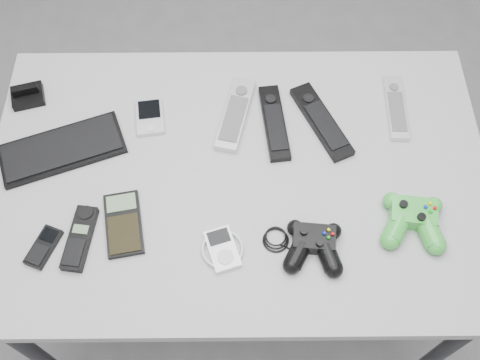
{
  "coord_description": "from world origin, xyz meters",
  "views": [
    {
      "loc": [
        -0.05,
        -0.73,
        1.92
      ],
      "look_at": [
        -0.04,
        -0.1,
        0.81
      ],
      "focal_mm": 42.0,
      "sensor_mm": 36.0,
      "label": 1
    }
  ],
  "objects_px": {
    "desk": "(239,189)",
    "controller_black": "(314,244)",
    "pda_keyboard": "(62,149)",
    "calculator": "(123,224)",
    "pda": "(150,117)",
    "remote_silver_a": "(236,113)",
    "remote_black_a": "(274,122)",
    "mobile_phone": "(43,247)",
    "controller_green": "(413,219)",
    "remote_silver_b": "(396,107)",
    "remote_black_b": "(321,121)",
    "cordless_handset": "(80,238)",
    "mp3_player": "(222,249)"
  },
  "relations": [
    {
      "from": "desk",
      "to": "remote_silver_b",
      "type": "bearing_deg",
      "value": 25.22
    },
    {
      "from": "controller_black",
      "to": "controller_green",
      "type": "bearing_deg",
      "value": 20.49
    },
    {
      "from": "pda_keyboard",
      "to": "remote_silver_a",
      "type": "xyz_separation_m",
      "value": [
        0.41,
        0.1,
        0.0
      ]
    },
    {
      "from": "remote_silver_a",
      "to": "controller_green",
      "type": "height_order",
      "value": "controller_green"
    },
    {
      "from": "remote_silver_b",
      "to": "controller_green",
      "type": "height_order",
      "value": "controller_green"
    },
    {
      "from": "remote_black_a",
      "to": "desk",
      "type": "bearing_deg",
      "value": -128.33
    },
    {
      "from": "pda",
      "to": "controller_green",
      "type": "bearing_deg",
      "value": -33.24
    },
    {
      "from": "desk",
      "to": "controller_green",
      "type": "bearing_deg",
      "value": -18.55
    },
    {
      "from": "calculator",
      "to": "controller_black",
      "type": "xyz_separation_m",
      "value": [
        0.42,
        -0.06,
        0.01
      ]
    },
    {
      "from": "remote_black_b",
      "to": "calculator",
      "type": "height_order",
      "value": "remote_black_b"
    },
    {
      "from": "cordless_handset",
      "to": "calculator",
      "type": "relative_size",
      "value": 0.97
    },
    {
      "from": "pda_keyboard",
      "to": "remote_black_a",
      "type": "height_order",
      "value": "remote_black_a"
    },
    {
      "from": "pda",
      "to": "calculator",
      "type": "height_order",
      "value": "pda"
    },
    {
      "from": "cordless_handset",
      "to": "remote_silver_b",
      "type": "bearing_deg",
      "value": 32.85
    },
    {
      "from": "mp3_player",
      "to": "controller_black",
      "type": "distance_m",
      "value": 0.2
    },
    {
      "from": "remote_silver_b",
      "to": "mobile_phone",
      "type": "xyz_separation_m",
      "value": [
        -0.82,
        -0.37,
        -0.0
      ]
    },
    {
      "from": "remote_black_a",
      "to": "mobile_phone",
      "type": "height_order",
      "value": "remote_black_a"
    },
    {
      "from": "pda",
      "to": "cordless_handset",
      "type": "bearing_deg",
      "value": -119.22
    },
    {
      "from": "desk",
      "to": "remote_black_a",
      "type": "bearing_deg",
      "value": 57.99
    },
    {
      "from": "pda",
      "to": "controller_green",
      "type": "relative_size",
      "value": 0.68
    },
    {
      "from": "pda",
      "to": "remote_silver_a",
      "type": "distance_m",
      "value": 0.21
    },
    {
      "from": "pda",
      "to": "remote_silver_a",
      "type": "relative_size",
      "value": 0.47
    },
    {
      "from": "pda",
      "to": "calculator",
      "type": "bearing_deg",
      "value": -105.0
    },
    {
      "from": "cordless_handset",
      "to": "mp3_player",
      "type": "xyz_separation_m",
      "value": [
        0.31,
        -0.03,
        -0.0
      ]
    },
    {
      "from": "remote_silver_b",
      "to": "cordless_handset",
      "type": "distance_m",
      "value": 0.82
    },
    {
      "from": "controller_green",
      "to": "remote_black_b",
      "type": "bearing_deg",
      "value": 131.14
    },
    {
      "from": "desk",
      "to": "pda_keyboard",
      "type": "relative_size",
      "value": 4.06
    },
    {
      "from": "desk",
      "to": "controller_black",
      "type": "height_order",
      "value": "controller_black"
    },
    {
      "from": "calculator",
      "to": "controller_green",
      "type": "xyz_separation_m",
      "value": [
        0.64,
        -0.0,
        0.02
      ]
    },
    {
      "from": "remote_black_b",
      "to": "remote_silver_b",
      "type": "height_order",
      "value": "remote_black_b"
    },
    {
      "from": "pda_keyboard",
      "to": "pda",
      "type": "relative_size",
      "value": 2.83
    },
    {
      "from": "remote_silver_a",
      "to": "controller_green",
      "type": "distance_m",
      "value": 0.49
    },
    {
      "from": "mobile_phone",
      "to": "controller_green",
      "type": "distance_m",
      "value": 0.81
    },
    {
      "from": "remote_black_a",
      "to": "controller_black",
      "type": "distance_m",
      "value": 0.34
    },
    {
      "from": "remote_silver_a",
      "to": "controller_black",
      "type": "distance_m",
      "value": 0.39
    },
    {
      "from": "desk",
      "to": "pda_keyboard",
      "type": "distance_m",
      "value": 0.43
    },
    {
      "from": "mobile_phone",
      "to": "controller_black",
      "type": "relative_size",
      "value": 0.44
    },
    {
      "from": "mobile_phone",
      "to": "controller_black",
      "type": "xyz_separation_m",
      "value": [
        0.58,
        -0.0,
        0.01
      ]
    },
    {
      "from": "cordless_handset",
      "to": "controller_black",
      "type": "height_order",
      "value": "controller_black"
    },
    {
      "from": "remote_silver_a",
      "to": "controller_black",
      "type": "relative_size",
      "value": 1.0
    },
    {
      "from": "pda_keyboard",
      "to": "calculator",
      "type": "xyz_separation_m",
      "value": [
        0.16,
        -0.2,
        -0.0
      ]
    },
    {
      "from": "remote_black_a",
      "to": "cordless_handset",
      "type": "relative_size",
      "value": 1.45
    },
    {
      "from": "remote_black_a",
      "to": "cordless_handset",
      "type": "xyz_separation_m",
      "value": [
        -0.44,
        -0.31,
        0.0
      ]
    },
    {
      "from": "desk",
      "to": "calculator",
      "type": "xyz_separation_m",
      "value": [
        -0.26,
        -0.13,
        0.08
      ]
    },
    {
      "from": "mobile_phone",
      "to": "remote_silver_a",
      "type": "bearing_deg",
      "value": 61.8
    },
    {
      "from": "controller_green",
      "to": "pda_keyboard",
      "type": "bearing_deg",
      "value": 174.05
    },
    {
      "from": "controller_black",
      "to": "desk",
      "type": "bearing_deg",
      "value": 136.59
    },
    {
      "from": "calculator",
      "to": "desk",
      "type": "bearing_deg",
      "value": 16.39
    },
    {
      "from": "pda",
      "to": "mp3_player",
      "type": "height_order",
      "value": "mp3_player"
    },
    {
      "from": "controller_black",
      "to": "controller_green",
      "type": "relative_size",
      "value": 1.45
    }
  ]
}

